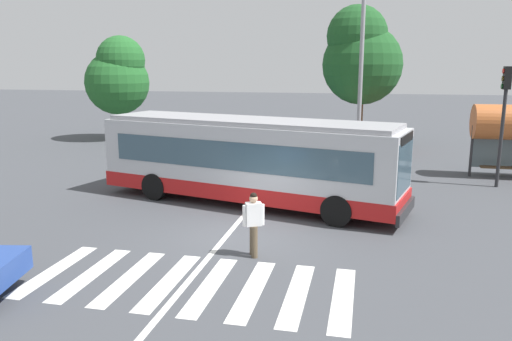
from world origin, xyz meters
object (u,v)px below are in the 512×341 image
pedestrian_crossing_street (254,221)px  twin_arm_street_lamp (362,49)px  city_transit_bus (248,160)px  traffic_light_far_corner (504,108)px  parked_car_teal (252,133)px  background_tree_right (361,56)px  parked_car_blue (295,134)px  parked_car_red (384,137)px  background_tree_left (118,76)px  parked_car_white (339,136)px

pedestrian_crossing_street → twin_arm_street_lamp: twin_arm_street_lamp is taller
city_transit_bus → traffic_light_far_corner: (9.44, 4.59, 1.68)m
parked_car_teal → twin_arm_street_lamp: (6.60, -5.42, 4.90)m
city_transit_bus → twin_arm_street_lamp: 9.54m
traffic_light_far_corner → background_tree_right: (-5.90, 11.15, 2.23)m
parked_car_blue → twin_arm_street_lamp: size_ratio=0.49×
pedestrian_crossing_street → background_tree_right: (2.18, 20.79, 4.53)m
pedestrian_crossing_street → parked_car_red: bearing=78.2°
background_tree_left → parked_car_red: bearing=-2.1°
city_transit_bus → parked_car_teal: 13.53m
twin_arm_street_lamp → background_tree_right: bearing=91.3°
twin_arm_street_lamp → city_transit_bus: bearing=-115.5°
parked_car_teal → traffic_light_far_corner: traffic_light_far_corner is taller
parked_car_white → parked_car_blue: bearing=174.1°
city_transit_bus → background_tree_right: 16.59m
parked_car_white → traffic_light_far_corner: traffic_light_far_corner is taller
city_transit_bus → parked_car_teal: (-2.89, 13.19, -0.82)m
parked_car_teal → background_tree_right: (6.43, 2.54, 4.73)m
twin_arm_street_lamp → background_tree_right: size_ratio=1.07×
city_transit_bus → pedestrian_crossing_street: bearing=-75.0°
parked_car_red → background_tree_right: background_tree_right is taller
parked_car_blue → parked_car_white: 2.74m
parked_car_blue → parked_car_white: (2.73, -0.28, 0.00)m
parked_car_blue → background_tree_left: background_tree_left is taller
traffic_light_far_corner → parked_car_red: bearing=117.2°
city_transit_bus → parked_car_white: (2.50, 13.20, -0.82)m
parked_car_white → background_tree_left: background_tree_left is taller
parked_car_red → background_tree_right: size_ratio=0.53×
parked_car_blue → parked_car_red: size_ratio=0.99×
parked_car_white → background_tree_left: bearing=178.3°
background_tree_left → background_tree_right: 15.82m
parked_car_red → traffic_light_far_corner: (4.31, -8.40, 2.50)m
traffic_light_far_corner → parked_car_blue: bearing=137.4°
parked_car_teal → parked_car_white: same height
traffic_light_far_corner → background_tree_right: size_ratio=0.57×
parked_car_red → background_tree_left: 17.57m
pedestrian_crossing_street → parked_car_red: 18.43m
parked_car_white → background_tree_right: size_ratio=0.53×
parked_car_white → background_tree_right: background_tree_right is taller
parked_car_white → background_tree_left: 15.00m
parked_car_teal → parked_car_blue: (2.66, 0.29, 0.00)m
city_transit_bus → pedestrian_crossing_street: 5.27m
parked_car_red → twin_arm_street_lamp: (-1.41, -5.21, 4.90)m
background_tree_left → parked_car_white: bearing=-1.7°
parked_car_white → background_tree_left: size_ratio=0.66×
pedestrian_crossing_street → parked_car_blue: 18.61m
city_transit_bus → parked_car_teal: city_transit_bus is taller
parked_car_blue → twin_arm_street_lamp: bearing=-55.3°
parked_car_white → twin_arm_street_lamp: twin_arm_street_lamp is taller
city_transit_bus → background_tree_right: size_ratio=1.33×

